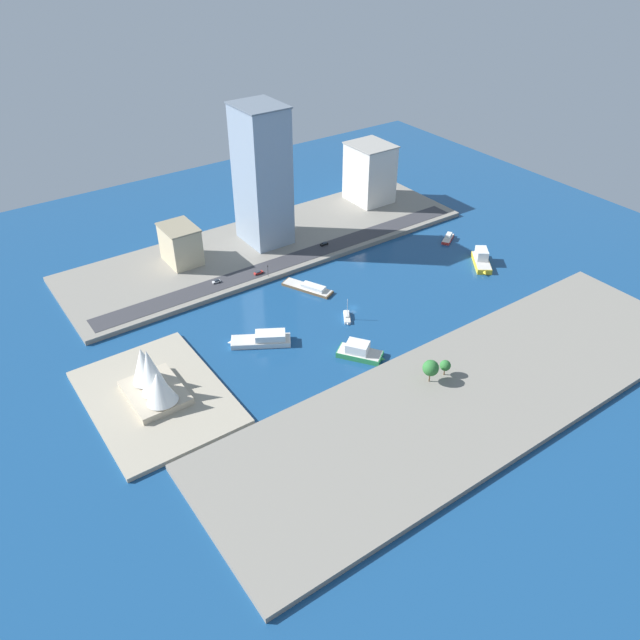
% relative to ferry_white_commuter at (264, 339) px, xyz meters
% --- Properties ---
extents(ground_plane, '(440.00, 440.00, 0.00)m').
position_rel_ferry_white_commuter_xyz_m(ground_plane, '(-0.04, -51.88, -2.30)').
color(ground_plane, navy).
extents(quay_west, '(70.00, 240.00, 2.50)m').
position_rel_ferry_white_commuter_xyz_m(quay_west, '(-80.34, -51.88, -1.05)').
color(quay_west, gray).
rests_on(quay_west, ground_plane).
extents(quay_east, '(70.00, 240.00, 2.50)m').
position_rel_ferry_white_commuter_xyz_m(quay_east, '(80.25, -51.88, -1.05)').
color(quay_east, gray).
rests_on(quay_east, ground_plane).
extents(peninsula_point, '(71.79, 51.74, 2.00)m').
position_rel_ferry_white_commuter_xyz_m(peninsula_point, '(-7.44, 55.90, -1.30)').
color(peninsula_point, '#A89E89').
rests_on(peninsula_point, ground_plane).
extents(road_strip, '(12.83, 228.00, 0.15)m').
position_rel_ferry_white_commuter_xyz_m(road_strip, '(55.30, -51.88, 0.27)').
color(road_strip, '#38383D').
rests_on(road_strip, quay_east).
extents(ferry_white_commuter, '(21.29, 27.79, 5.86)m').
position_rel_ferry_white_commuter_xyz_m(ferry_white_commuter, '(0.00, 0.00, 0.00)').
color(ferry_white_commuter, silver).
rests_on(ferry_white_commuter, ground_plane).
extents(tugboat_red, '(10.67, 13.85, 3.94)m').
position_rel_ferry_white_commuter_xyz_m(tugboat_red, '(25.32, -142.61, -0.94)').
color(tugboat_red, red).
rests_on(tugboat_red, ground_plane).
extents(ferry_yellow_fast, '(22.04, 19.41, 8.37)m').
position_rel_ferry_white_commuter_xyz_m(ferry_yellow_fast, '(-6.20, -137.06, 0.76)').
color(ferry_yellow_fast, yellow).
rests_on(ferry_yellow_fast, ground_plane).
extents(barge_flat_brown, '(28.06, 18.18, 3.52)m').
position_rel_ferry_white_commuter_xyz_m(barge_flat_brown, '(26.74, -43.24, -1.03)').
color(barge_flat_brown, brown).
rests_on(barge_flat_brown, ground_plane).
extents(ferry_green_doubledeck, '(21.26, 18.66, 7.20)m').
position_rel_ferry_white_commuter_xyz_m(ferry_green_doubledeck, '(-32.86, -29.92, 0.49)').
color(ferry_green_doubledeck, '#2D8C4C').
rests_on(ferry_green_doubledeck, ground_plane).
extents(sailboat_small_white, '(10.74, 8.31, 11.48)m').
position_rel_ferry_white_commuter_xyz_m(sailboat_small_white, '(-5.89, -43.49, -1.33)').
color(sailboat_small_white, white).
rests_on(sailboat_small_white, ground_plane).
extents(hotel_broad_white, '(28.07, 24.63, 37.58)m').
position_rel_ferry_white_commuter_xyz_m(hotel_broad_white, '(94.36, -137.03, 19.02)').
color(hotel_broad_white, silver).
rests_on(hotel_broad_white, quay_east).
extents(tower_tall_glass, '(29.27, 24.34, 78.26)m').
position_rel_ferry_white_commuter_xyz_m(tower_tall_glass, '(84.88, -51.75, 39.36)').
color(tower_tall_glass, '#8C9EB2').
rests_on(tower_tall_glass, quay_east).
extents(office_block_beige, '(22.78, 17.23, 21.27)m').
position_rel_ferry_white_commuter_xyz_m(office_block_beige, '(88.27, -0.38, 10.86)').
color(office_block_beige, '#C6B793').
rests_on(office_block_beige, quay_east).
extents(pickup_red, '(1.95, 5.14, 1.62)m').
position_rel_ferry_white_commuter_xyz_m(pickup_red, '(52.21, -27.70, 1.14)').
color(pickup_red, black).
rests_on(pickup_red, road_strip).
extents(suv_black, '(1.87, 4.87, 1.71)m').
position_rel_ferry_white_commuter_xyz_m(suv_black, '(58.58, -75.54, 1.17)').
color(suv_black, black).
rests_on(suv_black, road_strip).
extents(van_white, '(1.87, 4.33, 1.62)m').
position_rel_ferry_white_commuter_xyz_m(van_white, '(57.02, -5.08, 1.13)').
color(van_white, black).
rests_on(van_white, road_strip).
extents(traffic_light_waterfront, '(0.36, 0.36, 6.50)m').
position_rel_ferry_white_commuter_xyz_m(traffic_light_waterfront, '(47.30, -30.86, 4.54)').
color(traffic_light_waterfront, black).
rests_on(traffic_light_waterfront, quay_east).
extents(opera_landmark, '(29.81, 21.54, 23.06)m').
position_rel_ferry_white_commuter_xyz_m(opera_landmark, '(-7.17, 55.90, 8.77)').
color(opera_landmark, '#BCAD93').
rests_on(opera_landmark, peninsula_point).
extents(park_tree_cluster, '(6.86, 14.01, 10.61)m').
position_rel_ferry_white_commuter_xyz_m(park_tree_cluster, '(-65.72, -43.56, 6.82)').
color(park_tree_cluster, brown).
rests_on(park_tree_cluster, quay_west).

